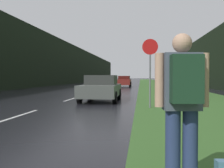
{
  "coord_description": "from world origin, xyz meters",
  "views": [
    {
      "loc": [
        4.09,
        -1.18,
        1.31
      ],
      "look_at": [
        2.53,
        14.16,
        0.93
      ],
      "focal_mm": 45.0,
      "sensor_mm": 36.0,
      "label": 1
    }
  ],
  "objects": [
    {
      "name": "lane_stripe_b",
      "position": [
        0.0,
        7.98,
        0.0
      ],
      "size": [
        0.12,
        3.0,
        0.01
      ],
      "primitive_type": "cube",
      "color": "silver",
      "rests_on": "ground_plane"
    },
    {
      "name": "car_passing_far",
      "position": [
        1.94,
        35.48,
        0.75
      ],
      "size": [
        1.82,
        4.63,
        1.45
      ],
      "rotation": [
        0.0,
        0.0,
        3.14
      ],
      "color": "maroon",
      "rests_on": "ground_plane"
    },
    {
      "name": "lane_stripe_c",
      "position": [
        0.0,
        14.98,
        0.0
      ],
      "size": [
        0.12,
        3.0,
        0.01
      ],
      "primitive_type": "cube",
      "color": "silver",
      "rests_on": "ground_plane"
    },
    {
      "name": "treeline_far_side",
      "position": [
        -9.88,
        50.0,
        3.77
      ],
      "size": [
        2.0,
        140.0,
        7.54
      ],
      "primitive_type": "cube",
      "color": "black",
      "rests_on": "ground_plane"
    },
    {
      "name": "lane_stripe_e",
      "position": [
        0.0,
        28.98,
        0.0
      ],
      "size": [
        0.12,
        3.0,
        0.01
      ],
      "primitive_type": "cube",
      "color": "silver",
      "rests_on": "ground_plane"
    },
    {
      "name": "car_passing_near",
      "position": [
        1.94,
        14.03,
        0.7
      ],
      "size": [
        1.98,
        4.57,
        1.41
      ],
      "rotation": [
        0.0,
        0.0,
        3.14
      ],
      "color": "#4C514C",
      "rests_on": "ground_plane"
    },
    {
      "name": "treeline_near_side",
      "position": [
        12.88,
        50.0,
        3.24
      ],
      "size": [
        2.0,
        140.0,
        6.48
      ],
      "primitive_type": "cube",
      "color": "black",
      "rests_on": "ground_plane"
    },
    {
      "name": "car_oncoming",
      "position": [
        -1.94,
        42.89,
        0.71
      ],
      "size": [
        1.93,
        4.06,
        1.37
      ],
      "color": "#2D3856",
      "rests_on": "ground_plane"
    },
    {
      "name": "grass_verge",
      "position": [
        6.88,
        40.0,
        0.01
      ],
      "size": [
        6.0,
        240.0,
        0.02
      ],
      "primitive_type": "cube",
      "color": "#386028",
      "rests_on": "ground_plane"
    },
    {
      "name": "lane_stripe_d",
      "position": [
        0.0,
        21.98,
        0.0
      ],
      "size": [
        0.12,
        3.0,
        0.01
      ],
      "primitive_type": "cube",
      "color": "silver",
      "rests_on": "ground_plane"
    },
    {
      "name": "stop_sign",
      "position": [
        4.49,
        10.64,
        1.76
      ],
      "size": [
        0.66,
        0.07,
        2.9
      ],
      "color": "slate",
      "rests_on": "ground_plane"
    },
    {
      "name": "hitchhiker_with_backpack",
      "position": [
        4.58,
        2.12,
        1.04
      ],
      "size": [
        0.63,
        0.46,
        1.82
      ],
      "rotation": [
        0.0,
        0.0,
        0.1
      ],
      "color": "navy",
      "rests_on": "ground_plane"
    }
  ]
}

